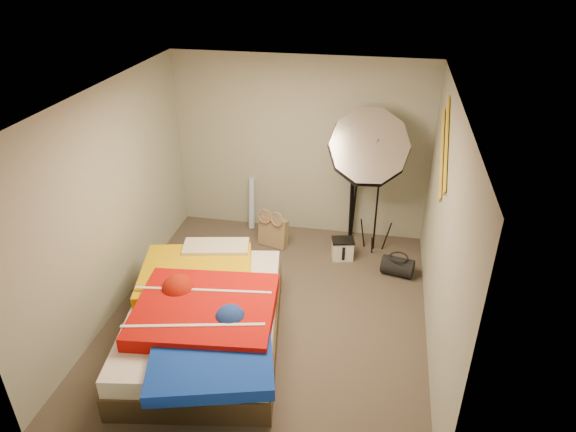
% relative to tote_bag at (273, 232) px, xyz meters
% --- Properties ---
extents(floor, '(4.00, 4.00, 0.00)m').
position_rel_tote_bag_xyz_m(floor, '(0.27, -1.45, -0.20)').
color(floor, '#51463C').
rests_on(floor, ground).
extents(ceiling, '(4.00, 4.00, 0.00)m').
position_rel_tote_bag_xyz_m(ceiling, '(0.27, -1.45, 2.30)').
color(ceiling, silver).
rests_on(ceiling, wall_back).
extents(wall_back, '(3.50, 0.00, 3.50)m').
position_rel_tote_bag_xyz_m(wall_back, '(0.27, 0.55, 1.05)').
color(wall_back, gray).
rests_on(wall_back, floor).
extents(wall_front, '(3.50, 0.00, 3.50)m').
position_rel_tote_bag_xyz_m(wall_front, '(0.27, -3.45, 1.05)').
color(wall_front, gray).
rests_on(wall_front, floor).
extents(wall_left, '(0.00, 4.00, 4.00)m').
position_rel_tote_bag_xyz_m(wall_left, '(-1.48, -1.45, 1.05)').
color(wall_left, gray).
rests_on(wall_left, floor).
extents(wall_right, '(0.00, 4.00, 4.00)m').
position_rel_tote_bag_xyz_m(wall_right, '(2.02, -1.45, 1.05)').
color(wall_right, gray).
rests_on(wall_right, floor).
extents(tote_bag, '(0.44, 0.29, 0.42)m').
position_rel_tote_bag_xyz_m(tote_bag, '(0.00, 0.00, 0.00)').
color(tote_bag, '#9A825C').
rests_on(tote_bag, floor).
extents(wrapping_roll, '(0.10, 0.22, 0.76)m').
position_rel_tote_bag_xyz_m(wrapping_roll, '(-0.42, 0.45, 0.18)').
color(wrapping_roll, '#5E8CD3').
rests_on(wrapping_roll, floor).
extents(camera_case, '(0.31, 0.25, 0.27)m').
position_rel_tote_bag_xyz_m(camera_case, '(0.98, -0.16, -0.07)').
color(camera_case, silver).
rests_on(camera_case, floor).
extents(duffel_bag, '(0.44, 0.32, 0.24)m').
position_rel_tote_bag_xyz_m(duffel_bag, '(1.70, -0.40, -0.08)').
color(duffel_bag, black).
rests_on(duffel_bag, floor).
extents(wall_stripe_upper, '(0.02, 0.91, 0.78)m').
position_rel_tote_bag_xyz_m(wall_stripe_upper, '(2.00, -0.85, 1.75)').
color(wall_stripe_upper, gold).
rests_on(wall_stripe_upper, wall_right).
extents(wall_stripe_lower, '(0.02, 0.91, 0.78)m').
position_rel_tote_bag_xyz_m(wall_stripe_lower, '(2.00, -0.60, 1.55)').
color(wall_stripe_lower, gold).
rests_on(wall_stripe_lower, wall_right).
extents(bed, '(1.91, 2.51, 0.64)m').
position_rel_tote_bag_xyz_m(bed, '(-0.27, -2.04, 0.12)').
color(bed, '#4A3A26').
rests_on(bed, floor).
extents(photo_umbrella, '(1.21, 0.86, 2.12)m').
position_rel_tote_bag_xyz_m(photo_umbrella, '(1.21, 0.02, 1.31)').
color(photo_umbrella, black).
rests_on(photo_umbrella, floor).
extents(camera_tripod, '(0.08, 0.08, 1.28)m').
position_rel_tote_bag_xyz_m(camera_tripod, '(1.03, 0.42, 0.53)').
color(camera_tripod, black).
rests_on(camera_tripod, floor).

